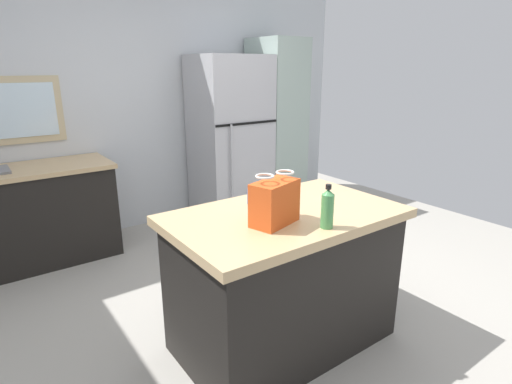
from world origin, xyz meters
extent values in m
plane|color=#ADA89E|center=(0.00, 0.00, 0.00)|extent=(6.19, 6.19, 0.00)
cube|color=silver|center=(0.00, 2.28, 1.37)|extent=(5.16, 0.10, 2.73)
cube|color=#CCB78C|center=(-1.20, 2.23, 1.35)|extent=(0.68, 0.04, 0.60)
cube|color=white|center=(-1.20, 2.21, 1.35)|extent=(0.56, 0.02, 0.48)
cube|color=black|center=(-0.20, -0.31, 0.42)|extent=(1.31, 0.77, 0.84)
cube|color=tan|center=(-0.20, -0.31, 0.87)|extent=(1.39, 0.85, 0.06)
cube|color=#B7B7BC|center=(0.80, 1.87, 0.92)|extent=(0.79, 0.67, 1.85)
cube|color=black|center=(0.80, 1.52, 1.15)|extent=(0.78, 0.01, 0.02)
cylinder|color=#B7B7BC|center=(0.58, 1.50, 0.74)|extent=(0.02, 0.02, 0.83)
cube|color=#9EB2A8|center=(1.47, 1.87, 1.02)|extent=(0.50, 0.64, 2.04)
cube|color=black|center=(-1.37, 1.90, 0.42)|extent=(1.53, 0.61, 0.84)
cube|color=tan|center=(-1.37, 1.90, 0.86)|extent=(1.57, 0.65, 0.04)
cube|color=#DB511E|center=(-0.37, -0.42, 1.02)|extent=(0.31, 0.22, 0.24)
torus|color=white|center=(-0.44, -0.42, 1.18)|extent=(0.13, 0.13, 0.01)
torus|color=white|center=(-0.30, -0.42, 1.18)|extent=(0.13, 0.13, 0.01)
cube|color=#4775B7|center=(-0.22, -0.11, 0.95)|extent=(0.15, 0.15, 0.10)
cylinder|color=#4C9956|center=(-0.18, -0.63, 0.99)|extent=(0.07, 0.07, 0.19)
cone|color=#4C9956|center=(-0.18, -0.63, 1.10)|extent=(0.06, 0.06, 0.03)
cylinder|color=black|center=(-0.18, -0.63, 1.13)|extent=(0.03, 0.03, 0.02)
camera|label=1|loc=(-1.69, -2.07, 1.73)|focal=28.76mm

